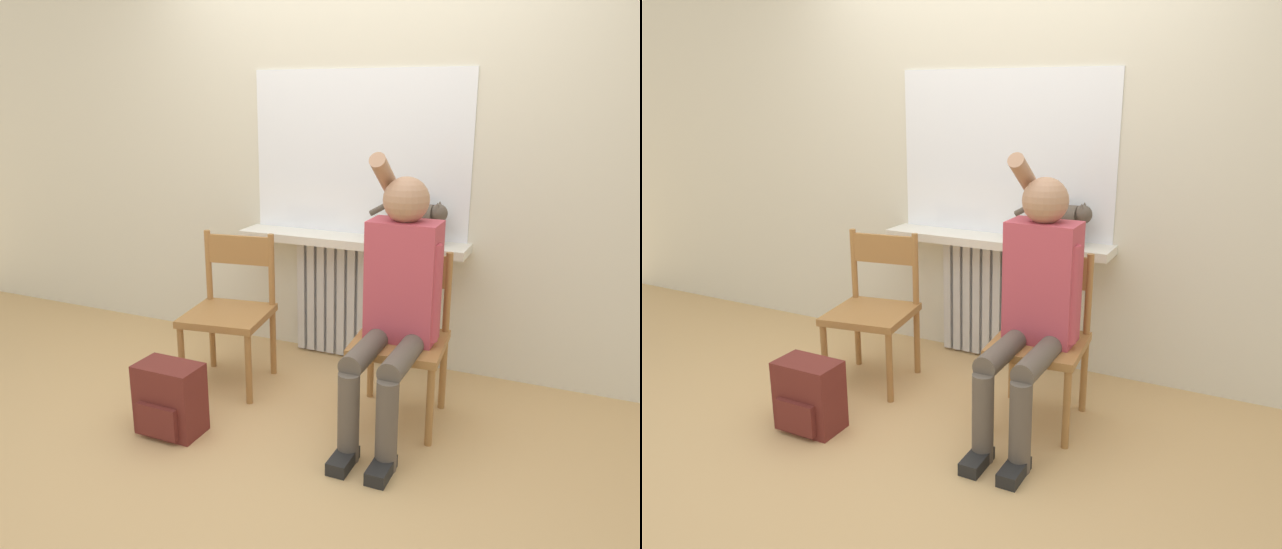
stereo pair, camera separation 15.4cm
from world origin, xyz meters
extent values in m
plane|color=tan|center=(0.00, 0.00, 0.00)|extent=(12.00, 12.00, 0.00)
cube|color=beige|center=(0.00, 1.23, 1.35)|extent=(7.00, 0.06, 2.70)
cube|color=silver|center=(0.00, 1.16, 0.37)|extent=(0.75, 0.05, 0.75)
cube|color=silver|center=(-0.34, 1.12, 0.37)|extent=(0.05, 0.03, 0.72)
cube|color=silver|center=(-0.27, 1.12, 0.37)|extent=(0.05, 0.03, 0.72)
cube|color=silver|center=(-0.21, 1.12, 0.37)|extent=(0.05, 0.03, 0.72)
cube|color=silver|center=(-0.14, 1.12, 0.37)|extent=(0.05, 0.03, 0.72)
cube|color=silver|center=(-0.07, 1.12, 0.37)|extent=(0.05, 0.03, 0.72)
cube|color=silver|center=(0.00, 1.12, 0.37)|extent=(0.05, 0.03, 0.72)
cube|color=silver|center=(0.07, 1.12, 0.37)|extent=(0.05, 0.03, 0.72)
cube|color=silver|center=(0.14, 1.12, 0.37)|extent=(0.05, 0.03, 0.72)
cube|color=silver|center=(0.21, 1.12, 0.37)|extent=(0.05, 0.03, 0.72)
cube|color=silver|center=(0.27, 1.12, 0.37)|extent=(0.05, 0.03, 0.72)
cube|color=silver|center=(0.34, 1.12, 0.37)|extent=(0.05, 0.03, 0.72)
cube|color=silver|center=(0.00, 1.08, 0.77)|extent=(1.40, 0.24, 0.05)
cube|color=white|center=(0.00, 1.20, 1.28)|extent=(1.35, 0.01, 0.96)
cube|color=#9E6B38|center=(-0.50, 0.50, 0.42)|extent=(0.51, 0.51, 0.04)
cylinder|color=#9E6B38|center=(-0.67, 0.27, 0.20)|extent=(0.04, 0.04, 0.40)
cylinder|color=#9E6B38|center=(-0.28, 0.33, 0.20)|extent=(0.04, 0.04, 0.40)
cylinder|color=#9E6B38|center=(-0.73, 0.66, 0.20)|extent=(0.04, 0.04, 0.40)
cylinder|color=#9E6B38|center=(-0.34, 0.72, 0.20)|extent=(0.04, 0.04, 0.40)
cylinder|color=#9E6B38|center=(-0.73, 0.66, 0.65)|extent=(0.04, 0.04, 0.42)
cylinder|color=#9E6B38|center=(-0.34, 0.72, 0.65)|extent=(0.04, 0.04, 0.42)
cube|color=#9E6B38|center=(-0.53, 0.69, 0.75)|extent=(0.40, 0.09, 0.17)
cube|color=#9E6B38|center=(0.50, 0.50, 0.42)|extent=(0.48, 0.48, 0.04)
cylinder|color=#9E6B38|center=(0.32, 0.28, 0.20)|extent=(0.04, 0.04, 0.40)
cylinder|color=#9E6B38|center=(0.71, 0.32, 0.20)|extent=(0.04, 0.04, 0.40)
cylinder|color=#9E6B38|center=(0.29, 0.68, 0.20)|extent=(0.04, 0.04, 0.40)
cylinder|color=#9E6B38|center=(0.68, 0.71, 0.20)|extent=(0.04, 0.04, 0.40)
cylinder|color=#9E6B38|center=(0.29, 0.68, 0.65)|extent=(0.04, 0.04, 0.42)
cylinder|color=#9E6B38|center=(0.68, 0.71, 0.65)|extent=(0.04, 0.04, 0.42)
cube|color=#9E6B38|center=(0.49, 0.69, 0.75)|extent=(0.40, 0.06, 0.17)
cylinder|color=brown|center=(0.41, 0.28, 0.45)|extent=(0.11, 0.48, 0.11)
cylinder|color=brown|center=(0.59, 0.28, 0.45)|extent=(0.11, 0.48, 0.11)
cylinder|color=brown|center=(0.41, 0.04, 0.21)|extent=(0.10, 0.10, 0.43)
cylinder|color=brown|center=(0.59, 0.04, 0.21)|extent=(0.10, 0.10, 0.43)
cube|color=black|center=(0.41, -0.02, 0.03)|extent=(0.09, 0.20, 0.06)
cube|color=black|center=(0.59, -0.02, 0.03)|extent=(0.09, 0.20, 0.06)
cube|color=#B74251|center=(0.50, 0.52, 0.74)|extent=(0.34, 0.20, 0.60)
sphere|color=#A87A5B|center=(0.50, 0.52, 1.13)|extent=(0.22, 0.22, 0.22)
cylinder|color=#A87A5B|center=(0.38, 0.66, 1.17)|extent=(0.08, 0.50, 0.38)
cylinder|color=#B74251|center=(0.66, 0.48, 0.71)|extent=(0.08, 0.08, 0.48)
cylinder|color=#4C4238|center=(0.37, 1.09, 0.96)|extent=(0.24, 0.13, 0.13)
sphere|color=#4C4238|center=(0.52, 1.09, 0.98)|extent=(0.10, 0.10, 0.10)
cone|color=#4C4238|center=(0.52, 1.06, 1.02)|extent=(0.04, 0.04, 0.04)
cone|color=#4C4238|center=(0.52, 1.11, 1.02)|extent=(0.04, 0.04, 0.04)
cylinder|color=#4C4238|center=(0.46, 1.05, 0.84)|extent=(0.04, 0.04, 0.09)
cylinder|color=#4C4238|center=(0.46, 1.12, 0.84)|extent=(0.04, 0.04, 0.09)
cylinder|color=#4C4238|center=(0.29, 1.05, 0.84)|extent=(0.04, 0.04, 0.09)
cylinder|color=#4C4238|center=(0.29, 1.12, 0.84)|extent=(0.04, 0.04, 0.09)
cylinder|color=#4C4238|center=(0.20, 1.09, 0.99)|extent=(0.16, 0.03, 0.11)
cube|color=maroon|center=(-0.48, -0.08, 0.18)|extent=(0.32, 0.19, 0.36)
cube|color=maroon|center=(-0.48, -0.19, 0.11)|extent=(0.22, 0.03, 0.16)
camera|label=1|loc=(1.33, -2.30, 1.60)|focal=35.00mm
camera|label=2|loc=(1.47, -2.23, 1.60)|focal=35.00mm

